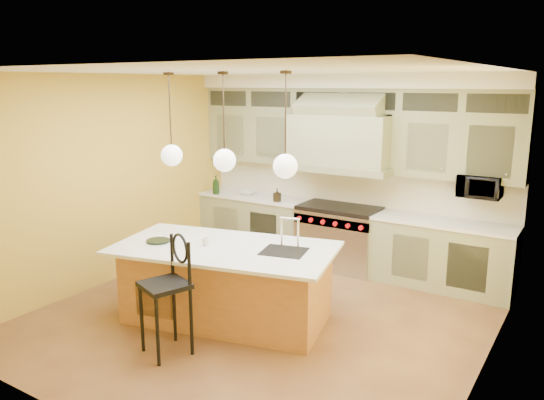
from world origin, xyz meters
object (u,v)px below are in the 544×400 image
Objects in this scene: range at (339,236)px; microwave at (480,186)px; kitchen_island at (227,282)px; counter_stool at (168,286)px.

microwave reaches higher than range.
range is 0.43× the size of kitchen_island.
kitchen_island is 1.00m from counter_stool.
counter_stool is at bearing -95.87° from range.
range is 3.39m from counter_stool.
counter_stool is (-0.35, -3.36, 0.24)m from range.
microwave is (1.95, 0.11, 0.96)m from range.
microwave is at bearing 76.85° from counter_stool.
kitchen_island is 2.19× the size of counter_stool.
microwave is (2.30, 3.47, 0.72)m from counter_stool.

